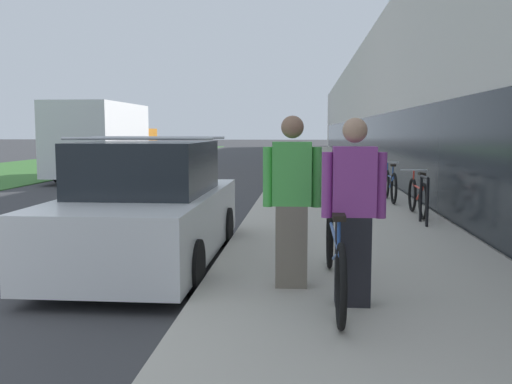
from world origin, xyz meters
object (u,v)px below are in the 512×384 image
(cruiser_bike_middle, at_px, (390,185))
(moving_truck, at_px, (104,141))
(parked_sedan_curbside, at_px, (149,210))
(cruiser_bike_nearest, at_px, (418,197))
(person_bystander, at_px, (292,202))
(bike_rack_hoop, at_px, (424,195))
(tandem_bicycle, at_px, (334,255))
(person_rider, at_px, (353,212))

(cruiser_bike_middle, xyz_separation_m, moving_truck, (-9.31, 7.09, 0.86))
(parked_sedan_curbside, bearing_deg, cruiser_bike_nearest, 41.82)
(cruiser_bike_nearest, distance_m, moving_truck, 13.37)
(person_bystander, xyz_separation_m, bike_rack_hoop, (2.21, 4.19, -0.38))
(cruiser_bike_middle, bearing_deg, bike_rack_hoop, -88.29)
(tandem_bicycle, bearing_deg, cruiser_bike_nearest, 71.07)
(person_rider, distance_m, cruiser_bike_middle, 8.24)
(tandem_bicycle, bearing_deg, parked_sedan_curbside, 144.74)
(person_rider, xyz_separation_m, cruiser_bike_nearest, (1.71, 5.80, -0.51))
(cruiser_bike_nearest, bearing_deg, parked_sedan_curbside, -138.18)
(tandem_bicycle, relative_size, bike_rack_hoop, 3.35)
(cruiser_bike_nearest, relative_size, moving_truck, 0.26)
(bike_rack_hoop, bearing_deg, tandem_bicycle, -111.91)
(person_rider, xyz_separation_m, person_bystander, (-0.58, 0.59, 0.02))
(cruiser_bike_nearest, bearing_deg, cruiser_bike_middle, 94.70)
(tandem_bicycle, xyz_separation_m, bike_rack_hoop, (1.78, 4.41, 0.13))
(cruiser_bike_nearest, height_order, moving_truck, moving_truck)
(moving_truck, bearing_deg, tandem_bicycle, -62.70)
(moving_truck, bearing_deg, cruiser_bike_middle, -37.26)
(cruiser_bike_middle, relative_size, moving_truck, 0.28)
(cruiser_bike_middle, height_order, moving_truck, moving_truck)
(person_rider, relative_size, cruiser_bike_nearest, 1.00)
(bike_rack_hoop, xyz_separation_m, cruiser_bike_nearest, (0.09, 1.02, -0.15))
(moving_truck, bearing_deg, parked_sedan_curbside, -68.09)
(person_bystander, bearing_deg, bike_rack_hoop, 62.22)
(parked_sedan_curbside, relative_size, moving_truck, 0.64)
(bike_rack_hoop, height_order, cruiser_bike_middle, cruiser_bike_middle)
(parked_sedan_curbside, bearing_deg, person_bystander, -36.83)
(person_rider, height_order, parked_sedan_curbside, person_rider)
(parked_sedan_curbside, bearing_deg, cruiser_bike_middle, 56.34)
(parked_sedan_curbside, height_order, moving_truck, moving_truck)
(person_bystander, height_order, moving_truck, moving_truck)
(cruiser_bike_middle, bearing_deg, tandem_bicycle, -102.26)
(moving_truck, bearing_deg, person_bystander, -63.69)
(tandem_bicycle, xyz_separation_m, cruiser_bike_middle, (1.68, 7.72, -0.01))
(person_bystander, distance_m, cruiser_bike_nearest, 5.72)
(cruiser_bike_middle, bearing_deg, person_bystander, -105.73)
(tandem_bicycle, relative_size, cruiser_bike_middle, 1.55)
(tandem_bicycle, distance_m, person_bystander, 0.70)
(bike_rack_hoop, distance_m, cruiser_bike_nearest, 1.04)
(cruiser_bike_middle, distance_m, parked_sedan_curbside, 7.27)
(cruiser_bike_middle, height_order, parked_sedan_curbside, parked_sedan_curbside)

